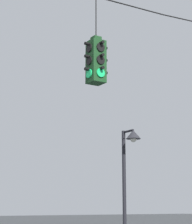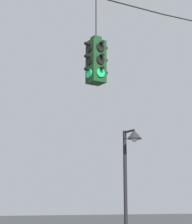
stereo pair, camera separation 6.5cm
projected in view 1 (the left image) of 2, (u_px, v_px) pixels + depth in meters
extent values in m
cylinder|color=black|center=(127.00, 5.00, 10.46)|extent=(2.26, 0.03, 0.11)
cube|color=#143819|center=(96.00, 62.00, 9.65)|extent=(0.34, 0.34, 0.97)
cube|color=#143819|center=(96.00, 39.00, 9.76)|extent=(0.19, 0.19, 0.10)
cylinder|color=black|center=(96.00, 17.00, 9.87)|extent=(0.02, 0.02, 0.98)
cylinder|color=black|center=(101.00, 47.00, 9.56)|extent=(0.20, 0.03, 0.20)
cylinder|color=black|center=(102.00, 43.00, 9.54)|extent=(0.07, 0.12, 0.07)
cylinder|color=black|center=(101.00, 60.00, 9.49)|extent=(0.20, 0.03, 0.20)
cylinder|color=black|center=(102.00, 55.00, 9.48)|extent=(0.07, 0.12, 0.07)
cylinder|color=#19C666|center=(101.00, 73.00, 9.43)|extent=(0.20, 0.03, 0.20)
cylinder|color=black|center=(102.00, 68.00, 9.41)|extent=(0.07, 0.12, 0.07)
cylinder|color=black|center=(92.00, 52.00, 9.86)|extent=(0.20, 0.03, 0.20)
cylinder|color=black|center=(91.00, 49.00, 9.92)|extent=(0.07, 0.12, 0.07)
cylinder|color=black|center=(92.00, 64.00, 9.80)|extent=(0.20, 0.03, 0.20)
cylinder|color=black|center=(90.00, 61.00, 9.85)|extent=(0.07, 0.12, 0.07)
cylinder|color=#19C666|center=(91.00, 77.00, 9.74)|extent=(0.20, 0.03, 0.20)
cylinder|color=black|center=(90.00, 73.00, 9.79)|extent=(0.07, 0.12, 0.07)
cylinder|color=black|center=(89.00, 48.00, 9.61)|extent=(0.03, 0.20, 0.20)
cylinder|color=black|center=(87.00, 44.00, 9.60)|extent=(0.12, 0.07, 0.07)
cylinder|color=black|center=(89.00, 61.00, 9.55)|extent=(0.03, 0.20, 0.20)
cylinder|color=black|center=(87.00, 56.00, 9.54)|extent=(0.12, 0.07, 0.07)
cylinder|color=#19C666|center=(89.00, 73.00, 9.49)|extent=(0.03, 0.20, 0.20)
cylinder|color=black|center=(87.00, 69.00, 9.48)|extent=(0.12, 0.07, 0.07)
cylinder|color=black|center=(103.00, 51.00, 9.81)|extent=(0.03, 0.20, 0.20)
cylinder|color=black|center=(105.00, 48.00, 9.85)|extent=(0.12, 0.07, 0.07)
cylinder|color=black|center=(103.00, 64.00, 9.74)|extent=(0.03, 0.20, 0.20)
cylinder|color=black|center=(105.00, 60.00, 9.79)|extent=(0.12, 0.07, 0.07)
cylinder|color=#19C666|center=(103.00, 76.00, 9.68)|extent=(0.03, 0.20, 0.20)
cylinder|color=black|center=(105.00, 73.00, 9.73)|extent=(0.12, 0.07, 0.07)
cylinder|color=black|center=(124.00, 203.00, 14.10)|extent=(0.12, 0.12, 4.76)
cylinder|color=black|center=(128.00, 131.00, 14.38)|extent=(0.07, 0.53, 0.07)
cone|color=#232328|center=(133.00, 134.00, 14.13)|extent=(0.48, 0.48, 0.29)
sphere|color=silver|center=(133.00, 139.00, 14.10)|extent=(0.22, 0.22, 0.22)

